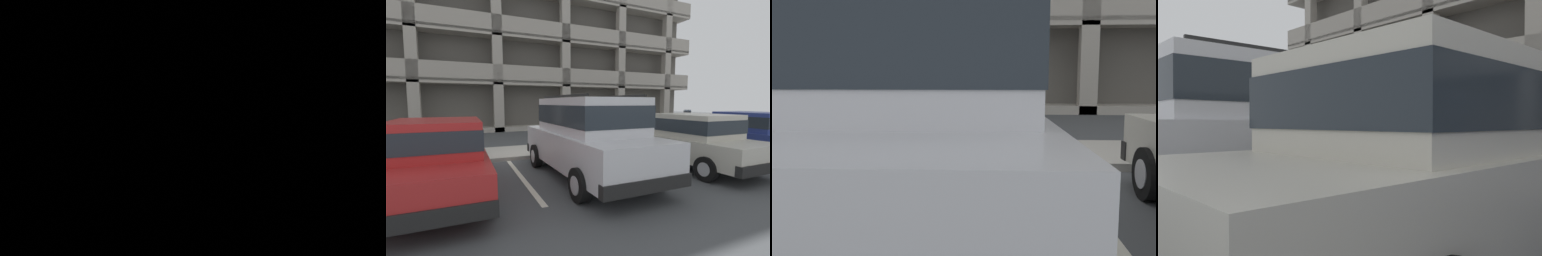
% 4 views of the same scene
% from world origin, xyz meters
% --- Properties ---
extents(ground_plane, '(80.00, 80.00, 0.10)m').
position_xyz_m(ground_plane, '(0.00, 0.00, -0.05)').
color(ground_plane, '#444749').
extents(sidewalk, '(40.00, 2.20, 0.12)m').
position_xyz_m(sidewalk, '(0.00, 1.30, 0.06)').
color(sidewalk, '#ADA89E').
rests_on(sidewalk, ground_plane).
extents(parking_stall_lines, '(12.74, 4.80, 0.01)m').
position_xyz_m(parking_stall_lines, '(1.58, -1.40, 0.00)').
color(parking_stall_lines, silver).
rests_on(parking_stall_lines, ground_plane).
extents(silver_suv, '(2.07, 4.80, 2.03)m').
position_xyz_m(silver_suv, '(-0.04, -2.38, 1.09)').
color(silver_suv, silver).
rests_on(silver_suv, ground_plane).
extents(red_sedan, '(1.86, 4.49, 1.54)m').
position_xyz_m(red_sedan, '(-3.31, -2.44, 0.82)').
color(red_sedan, red).
rests_on(red_sedan, ground_plane).
extents(dark_hatchback, '(1.88, 4.50, 1.54)m').
position_xyz_m(dark_hatchback, '(3.14, -2.65, 0.82)').
color(dark_hatchback, beige).
rests_on(dark_hatchback, ground_plane).
extents(parking_meter_near, '(0.35, 0.12, 1.50)m').
position_xyz_m(parking_meter_near, '(-0.03, 0.35, 1.23)').
color(parking_meter_near, '#47474C').
rests_on(parking_meter_near, sidewalk).
extents(fire_hydrant, '(0.30, 0.30, 0.70)m').
position_xyz_m(fire_hydrant, '(-4.76, 0.65, 0.46)').
color(fire_hydrant, red).
rests_on(fire_hydrant, sidewalk).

